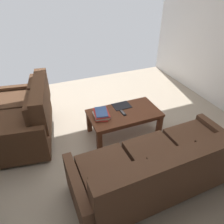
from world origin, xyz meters
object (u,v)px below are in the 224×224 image
Objects in this scene: sofa_main at (159,168)px; book_stack at (102,114)px; loveseat_near at (26,116)px; tv_remote at (123,113)px; coffee_table at (124,116)px; loose_magazine at (122,106)px.

sofa_main reaches higher than book_stack.
sofa_main is 1.35× the size of loveseat_near.
loveseat_near is 1.49m from tv_remote.
book_stack reaches higher than coffee_table.
coffee_table is at bearing 177.00° from book_stack.
sofa_main is 1.18m from book_stack.
book_stack is (0.29, -1.13, 0.10)m from sofa_main.
book_stack is (0.37, -0.02, 0.11)m from coffee_table.
loveseat_near is 1.17m from book_stack.
sofa_main is 1.10m from tv_remote.
tv_remote is (0.03, 0.02, 0.07)m from coffee_table.
sofa_main is 6.22× the size of book_stack.
coffee_table is at bearing 160.82° from loveseat_near.
tv_remote reaches higher than coffee_table.
book_stack is at bearing -68.40° from loose_magazine.
loveseat_near is at bearing -49.93° from sofa_main.
coffee_table is (-0.07, -1.12, -0.01)m from sofa_main.
coffee_table is 3.40× the size of book_stack.
tv_remote is at bearing 25.44° from coffee_table.
tv_remote is at bearing -19.91° from loose_magazine.
loose_magazine is (-0.04, -0.18, 0.07)m from coffee_table.
loose_magazine is at bearing 167.93° from loveseat_near.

